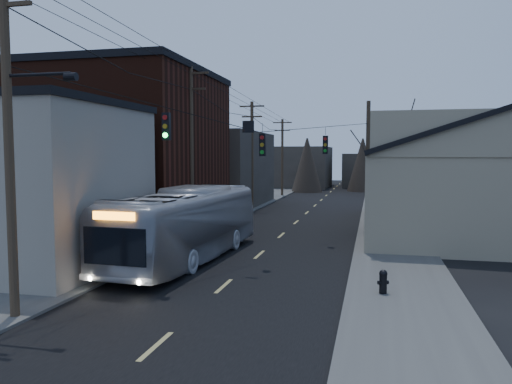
% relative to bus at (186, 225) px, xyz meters
% --- Properties ---
extents(ground, '(160.00, 160.00, 0.00)m').
position_rel_bus_xyz_m(ground, '(3.00, -11.95, -1.69)').
color(ground, black).
rests_on(ground, ground).
extents(road_surface, '(9.00, 110.00, 0.02)m').
position_rel_bus_xyz_m(road_surface, '(3.00, 18.05, -1.68)').
color(road_surface, black).
rests_on(road_surface, ground).
extents(sidewalk_left, '(4.00, 110.00, 0.12)m').
position_rel_bus_xyz_m(sidewalk_left, '(-3.50, 18.05, -1.63)').
color(sidewalk_left, '#474744').
rests_on(sidewalk_left, ground).
extents(sidewalk_right, '(4.00, 110.00, 0.12)m').
position_rel_bus_xyz_m(sidewalk_right, '(9.50, 18.05, -1.63)').
color(sidewalk_right, '#474744').
rests_on(sidewalk_right, ground).
extents(building_clapboard, '(8.00, 8.00, 7.00)m').
position_rel_bus_xyz_m(building_clapboard, '(-6.00, -2.95, 1.81)').
color(building_clapboard, gray).
rests_on(building_clapboard, ground).
extents(building_brick, '(10.00, 12.00, 10.00)m').
position_rel_bus_xyz_m(building_brick, '(-7.00, 8.05, 3.31)').
color(building_brick, black).
rests_on(building_brick, ground).
extents(building_left_far, '(9.00, 14.00, 7.00)m').
position_rel_bus_xyz_m(building_left_far, '(-6.50, 24.05, 1.81)').
color(building_left_far, '#35302A').
rests_on(building_left_far, ground).
extents(warehouse, '(16.16, 20.60, 7.73)m').
position_rel_bus_xyz_m(warehouse, '(16.00, 13.05, 1.01)').
color(warehouse, gray).
rests_on(warehouse, ground).
extents(building_far_left, '(10.00, 12.00, 6.00)m').
position_rel_bus_xyz_m(building_far_left, '(-3.00, 53.05, 1.31)').
color(building_far_left, '#35302A').
rests_on(building_far_left, ground).
extents(building_far_right, '(12.00, 14.00, 5.00)m').
position_rel_bus_xyz_m(building_far_right, '(10.00, 58.05, 0.81)').
color(building_far_right, '#35302A').
rests_on(building_far_right, ground).
extents(bare_tree, '(0.40, 0.40, 7.20)m').
position_rel_bus_xyz_m(bare_tree, '(9.50, 8.05, 1.91)').
color(bare_tree, black).
rests_on(bare_tree, ground).
extents(utility_lines, '(11.24, 45.28, 10.50)m').
position_rel_bus_xyz_m(utility_lines, '(-0.11, 12.19, 3.27)').
color(utility_lines, '#382B1E').
rests_on(utility_lines, ground).
extents(bus, '(3.53, 12.25, 3.37)m').
position_rel_bus_xyz_m(bus, '(0.00, 0.00, 0.00)').
color(bus, '#A1A4AC').
rests_on(bus, ground).
extents(parked_car, '(1.67, 4.16, 1.34)m').
position_rel_bus_xyz_m(parked_car, '(-1.30, 14.16, -1.01)').
color(parked_car, '#9DA0A5').
rests_on(parked_car, ground).
extents(fire_hydrant, '(0.41, 0.29, 0.83)m').
position_rel_bus_xyz_m(fire_hydrant, '(8.78, -3.97, -1.12)').
color(fire_hydrant, black).
rests_on(fire_hydrant, sidewalk_right).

